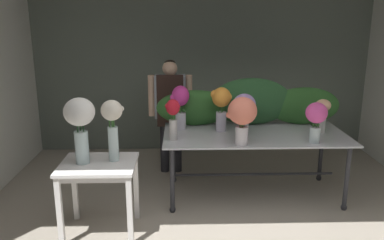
{
  "coord_description": "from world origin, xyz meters",
  "views": [
    {
      "loc": [
        -0.34,
        -2.67,
        2.11
      ],
      "look_at": [
        -0.22,
        1.34,
        1.05
      ],
      "focal_mm": 36.93,
      "sensor_mm": 36.0,
      "label": 1
    }
  ],
  "objects_px": {
    "vase_coral_freesia": "(242,115)",
    "display_table_glass": "(254,141)",
    "side_table_white": "(99,172)",
    "vase_crimson_tulips": "(173,116)",
    "vase_magenta_snapdragons": "(180,104)",
    "vase_sunset_anemones": "(221,104)",
    "vase_cream_lisianthus_tall": "(112,123)",
    "vase_lilac_roses": "(244,109)",
    "vase_peach_hydrangea": "(323,112)",
    "vase_white_roses_tall": "(80,121)",
    "florist": "(170,105)",
    "vase_fuchsia_lilies": "(316,118)"
  },
  "relations": [
    {
      "from": "vase_coral_freesia",
      "to": "vase_crimson_tulips",
      "type": "relative_size",
      "value": 1.12
    },
    {
      "from": "florist",
      "to": "vase_coral_freesia",
      "type": "bearing_deg",
      "value": -56.71
    },
    {
      "from": "display_table_glass",
      "to": "vase_coral_freesia",
      "type": "xyz_separation_m",
      "value": [
        -0.22,
        -0.41,
        0.43
      ]
    },
    {
      "from": "side_table_white",
      "to": "display_table_glass",
      "type": "bearing_deg",
      "value": 25.57
    },
    {
      "from": "side_table_white",
      "to": "vase_magenta_snapdragons",
      "type": "distance_m",
      "value": 1.37
    },
    {
      "from": "florist",
      "to": "vase_fuchsia_lilies",
      "type": "height_order",
      "value": "florist"
    },
    {
      "from": "display_table_glass",
      "to": "vase_magenta_snapdragons",
      "type": "height_order",
      "value": "vase_magenta_snapdragons"
    },
    {
      "from": "vase_crimson_tulips",
      "to": "vase_white_roses_tall",
      "type": "relative_size",
      "value": 0.72
    },
    {
      "from": "vase_coral_freesia",
      "to": "display_table_glass",
      "type": "bearing_deg",
      "value": 61.88
    },
    {
      "from": "vase_cream_lisianthus_tall",
      "to": "vase_peach_hydrangea",
      "type": "bearing_deg",
      "value": 18.39
    },
    {
      "from": "vase_coral_freesia",
      "to": "vase_magenta_snapdragons",
      "type": "bearing_deg",
      "value": 136.25
    },
    {
      "from": "florist",
      "to": "vase_magenta_snapdragons",
      "type": "xyz_separation_m",
      "value": [
        0.14,
        -0.57,
        0.14
      ]
    },
    {
      "from": "florist",
      "to": "vase_lilac_roses",
      "type": "bearing_deg",
      "value": -44.99
    },
    {
      "from": "vase_coral_freesia",
      "to": "vase_magenta_snapdragons",
      "type": "relative_size",
      "value": 0.97
    },
    {
      "from": "side_table_white",
      "to": "vase_white_roses_tall",
      "type": "relative_size",
      "value": 1.15
    },
    {
      "from": "side_table_white",
      "to": "vase_magenta_snapdragons",
      "type": "xyz_separation_m",
      "value": [
        0.8,
        1.01,
        0.46
      ]
    },
    {
      "from": "vase_white_roses_tall",
      "to": "vase_sunset_anemones",
      "type": "bearing_deg",
      "value": 32.83
    },
    {
      "from": "vase_magenta_snapdragons",
      "to": "vase_cream_lisianthus_tall",
      "type": "height_order",
      "value": "vase_cream_lisianthus_tall"
    },
    {
      "from": "vase_cream_lisianthus_tall",
      "to": "vase_crimson_tulips",
      "type": "bearing_deg",
      "value": 42.1
    },
    {
      "from": "display_table_glass",
      "to": "vase_coral_freesia",
      "type": "relative_size",
      "value": 4.11
    },
    {
      "from": "vase_sunset_anemones",
      "to": "display_table_glass",
      "type": "bearing_deg",
      "value": -17.31
    },
    {
      "from": "vase_white_roses_tall",
      "to": "side_table_white",
      "type": "bearing_deg",
      "value": 0.12
    },
    {
      "from": "side_table_white",
      "to": "vase_lilac_roses",
      "type": "relative_size",
      "value": 1.52
    },
    {
      "from": "vase_peach_hydrangea",
      "to": "vase_white_roses_tall",
      "type": "distance_m",
      "value": 2.74
    },
    {
      "from": "florist",
      "to": "vase_coral_freesia",
      "type": "distance_m",
      "value": 1.44
    },
    {
      "from": "vase_lilac_roses",
      "to": "vase_magenta_snapdragons",
      "type": "distance_m",
      "value": 0.78
    },
    {
      "from": "vase_sunset_anemones",
      "to": "vase_white_roses_tall",
      "type": "xyz_separation_m",
      "value": [
        -1.42,
        -0.92,
        0.04
      ]
    },
    {
      "from": "vase_magenta_snapdragons",
      "to": "side_table_white",
      "type": "bearing_deg",
      "value": -128.26
    },
    {
      "from": "vase_cream_lisianthus_tall",
      "to": "side_table_white",
      "type": "bearing_deg",
      "value": -157.06
    },
    {
      "from": "display_table_glass",
      "to": "side_table_white",
      "type": "distance_m",
      "value": 1.85
    },
    {
      "from": "side_table_white",
      "to": "vase_white_roses_tall",
      "type": "bearing_deg",
      "value": -179.88
    },
    {
      "from": "side_table_white",
      "to": "vase_white_roses_tall",
      "type": "xyz_separation_m",
      "value": [
        -0.14,
        -0.0,
        0.52
      ]
    },
    {
      "from": "vase_fuchsia_lilies",
      "to": "vase_coral_freesia",
      "type": "xyz_separation_m",
      "value": [
        -0.8,
        -0.05,
        0.05
      ]
    },
    {
      "from": "florist",
      "to": "side_table_white",
      "type": "bearing_deg",
      "value": -112.66
    },
    {
      "from": "vase_sunset_anemones",
      "to": "vase_magenta_snapdragons",
      "type": "bearing_deg",
      "value": 168.82
    },
    {
      "from": "vase_crimson_tulips",
      "to": "vase_magenta_snapdragons",
      "type": "relative_size",
      "value": 0.86
    },
    {
      "from": "side_table_white",
      "to": "vase_peach_hydrangea",
      "type": "bearing_deg",
      "value": 18.67
    },
    {
      "from": "vase_sunset_anemones",
      "to": "vase_peach_hydrangea",
      "type": "bearing_deg",
      "value": -4.18
    },
    {
      "from": "vase_lilac_roses",
      "to": "vase_white_roses_tall",
      "type": "xyz_separation_m",
      "value": [
        -1.67,
        -0.73,
        0.06
      ]
    },
    {
      "from": "vase_peach_hydrangea",
      "to": "vase_cream_lisianthus_tall",
      "type": "height_order",
      "value": "vase_cream_lisianthus_tall"
    },
    {
      "from": "vase_sunset_anemones",
      "to": "vase_cream_lisianthus_tall",
      "type": "relative_size",
      "value": 0.87
    },
    {
      "from": "side_table_white",
      "to": "vase_peach_hydrangea",
      "type": "distance_m",
      "value": 2.63
    },
    {
      "from": "vase_peach_hydrangea",
      "to": "vase_coral_freesia",
      "type": "bearing_deg",
      "value": -156.45
    },
    {
      "from": "vase_crimson_tulips",
      "to": "vase_cream_lisianthus_tall",
      "type": "distance_m",
      "value": 0.77
    },
    {
      "from": "display_table_glass",
      "to": "side_table_white",
      "type": "bearing_deg",
      "value": -154.43
    },
    {
      "from": "vase_crimson_tulips",
      "to": "side_table_white",
      "type": "bearing_deg",
      "value": -141.15
    },
    {
      "from": "vase_sunset_anemones",
      "to": "side_table_white",
      "type": "bearing_deg",
      "value": -144.35
    },
    {
      "from": "display_table_glass",
      "to": "vase_lilac_roses",
      "type": "bearing_deg",
      "value": -153.9
    },
    {
      "from": "vase_coral_freesia",
      "to": "vase_cream_lisianthus_tall",
      "type": "bearing_deg",
      "value": -165.85
    },
    {
      "from": "display_table_glass",
      "to": "vase_cream_lisianthus_tall",
      "type": "bearing_deg",
      "value": -154.18
    }
  ]
}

